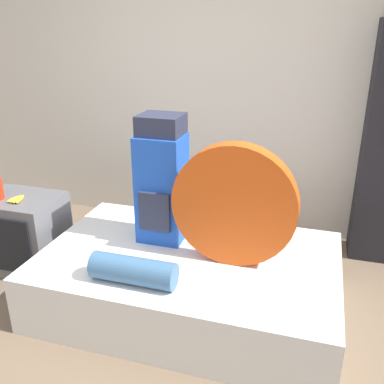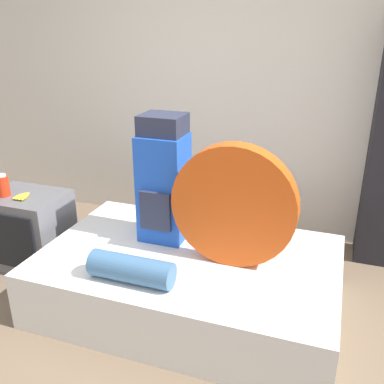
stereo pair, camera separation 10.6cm
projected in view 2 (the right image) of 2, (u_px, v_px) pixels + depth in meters
name	position (u px, v px, depth m)	size (l,w,h in m)	color
ground_plane	(137.00, 368.00, 2.45)	(16.00, 16.00, 0.00)	brown
wall_back	(232.00, 89.00, 3.73)	(8.00, 0.05, 2.60)	silver
bed	(189.00, 279.00, 2.93)	(1.96, 1.25, 0.40)	white
backpack	(164.00, 181.00, 2.94)	(0.31, 0.31, 0.89)	blue
tent_bag	(234.00, 206.00, 2.63)	(0.79, 0.12, 0.79)	#D14C14
sleeping_roll	(131.00, 269.00, 2.53)	(0.52, 0.16, 0.16)	#3D668E
television	(29.00, 230.00, 3.41)	(0.61, 0.48, 0.60)	#5B5B60
canister	(3.00, 186.00, 3.26)	(0.09, 0.09, 0.18)	red
banana_bunch	(23.00, 196.00, 3.24)	(0.11, 0.15, 0.03)	yellow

